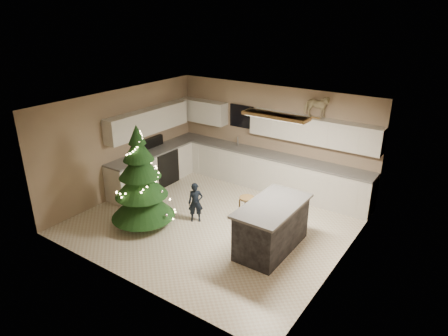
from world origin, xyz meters
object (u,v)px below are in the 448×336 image
Objects in this scene: island at (272,226)px; toddler at (196,203)px; bar_stool at (247,204)px; christmas_tree at (141,185)px; rocking_horse at (316,106)px.

toddler is at bearing 179.61° from island.
bar_stool is 0.28× the size of christmas_tree.
bar_stool is 1.11m from toddler.
bar_stool is 0.97× the size of rocking_horse.
bar_stool is at bearing 148.13° from island.
rocking_horse is at bearing 73.62° from bar_stool.
toddler is (-1.86, 0.01, -0.04)m from island.
bar_stool is at bearing -8.50° from toddler.
rocking_horse is at bearing 97.11° from island.
rocking_horse reaches higher than christmas_tree.
rocking_horse reaches higher than toddler.
christmas_tree is 2.52× the size of toddler.
christmas_tree is at bearing -176.16° from toddler.
toddler is at bearing 138.98° from rocking_horse.
christmas_tree is at bearing 134.42° from rocking_horse.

